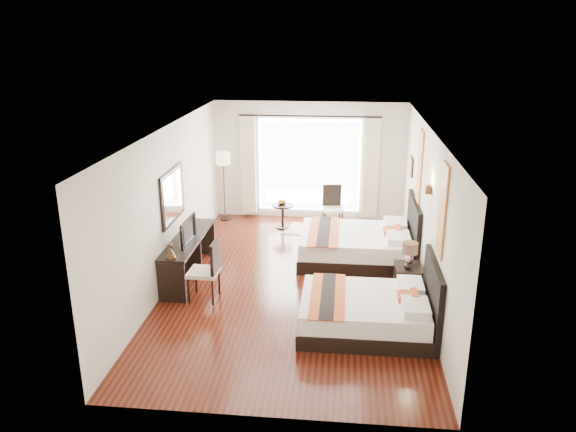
# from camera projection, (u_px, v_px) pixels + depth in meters

# --- Properties ---
(floor) EXTENTS (4.50, 7.50, 0.01)m
(floor) POSITION_uv_depth(u_px,v_px,m) (295.00, 283.00, 10.22)
(floor) COLOR #390C0A
(floor) RESTS_ON ground
(ceiling) EXTENTS (4.50, 7.50, 0.02)m
(ceiling) POSITION_uv_depth(u_px,v_px,m) (296.00, 130.00, 9.33)
(ceiling) COLOR white
(ceiling) RESTS_ON wall_headboard
(wall_headboard) EXTENTS (0.01, 7.50, 2.80)m
(wall_headboard) POSITION_uv_depth(u_px,v_px,m) (426.00, 213.00, 9.55)
(wall_headboard) COLOR silver
(wall_headboard) RESTS_ON floor
(wall_desk) EXTENTS (0.01, 7.50, 2.80)m
(wall_desk) POSITION_uv_depth(u_px,v_px,m) (170.00, 205.00, 9.99)
(wall_desk) COLOR silver
(wall_desk) RESTS_ON floor
(wall_window) EXTENTS (4.50, 0.01, 2.80)m
(wall_window) POSITION_uv_depth(u_px,v_px,m) (309.00, 161.00, 13.30)
(wall_window) COLOR silver
(wall_window) RESTS_ON floor
(wall_entry) EXTENTS (4.50, 0.01, 2.80)m
(wall_entry) POSITION_uv_depth(u_px,v_px,m) (265.00, 312.00, 6.24)
(wall_entry) COLOR silver
(wall_entry) RESTS_ON floor
(window_glass) EXTENTS (2.40, 0.02, 2.20)m
(window_glass) POSITION_uv_depth(u_px,v_px,m) (309.00, 165.00, 13.32)
(window_glass) COLOR white
(window_glass) RESTS_ON wall_window
(sheer_curtain) EXTENTS (2.30, 0.02, 2.10)m
(sheer_curtain) POSITION_uv_depth(u_px,v_px,m) (309.00, 166.00, 13.26)
(sheer_curtain) COLOR white
(sheer_curtain) RESTS_ON wall_window
(drape_left) EXTENTS (0.35, 0.14, 2.35)m
(drape_left) POSITION_uv_depth(u_px,v_px,m) (248.00, 166.00, 13.37)
(drape_left) COLOR beige
(drape_left) RESTS_ON floor
(drape_right) EXTENTS (0.35, 0.14, 2.35)m
(drape_right) POSITION_uv_depth(u_px,v_px,m) (371.00, 169.00, 13.09)
(drape_right) COLOR beige
(drape_right) RESTS_ON floor
(art_panel_near) EXTENTS (0.03, 0.50, 1.35)m
(art_panel_near) POSITION_uv_depth(u_px,v_px,m) (442.00, 210.00, 7.94)
(art_panel_near) COLOR #983B16
(art_panel_near) RESTS_ON wall_headboard
(art_panel_far) EXTENTS (0.03, 0.50, 1.35)m
(art_panel_far) POSITION_uv_depth(u_px,v_px,m) (420.00, 166.00, 10.47)
(art_panel_far) COLOR #983B16
(art_panel_far) RESTS_ON wall_headboard
(wall_sconce) EXTENTS (0.10, 0.14, 0.14)m
(wall_sconce) POSITION_uv_depth(u_px,v_px,m) (428.00, 189.00, 9.10)
(wall_sconce) COLOR #472C19
(wall_sconce) RESTS_ON wall_headboard
(mirror_frame) EXTENTS (0.04, 1.25, 0.95)m
(mirror_frame) POSITION_uv_depth(u_px,v_px,m) (172.00, 196.00, 10.04)
(mirror_frame) COLOR black
(mirror_frame) RESTS_ON wall_desk
(mirror_glass) EXTENTS (0.01, 1.12, 0.82)m
(mirror_glass) POSITION_uv_depth(u_px,v_px,m) (174.00, 196.00, 10.03)
(mirror_glass) COLOR white
(mirror_glass) RESTS_ON mirror_frame
(bed_near) EXTENTS (2.03, 1.58, 1.14)m
(bed_near) POSITION_uv_depth(u_px,v_px,m) (370.00, 311.00, 8.56)
(bed_near) COLOR black
(bed_near) RESTS_ON floor
(bed_far) EXTENTS (2.25, 1.75, 1.27)m
(bed_far) POSITION_uv_depth(u_px,v_px,m) (360.00, 245.00, 11.09)
(bed_far) COLOR black
(bed_far) RESTS_ON floor
(nightstand) EXTENTS (0.46, 0.57, 0.54)m
(nightstand) POSITION_uv_depth(u_px,v_px,m) (408.00, 281.00, 9.64)
(nightstand) COLOR black
(nightstand) RESTS_ON floor
(table_lamp) EXTENTS (0.27, 0.27, 0.42)m
(table_lamp) POSITION_uv_depth(u_px,v_px,m) (410.00, 250.00, 9.61)
(table_lamp) COLOR black
(table_lamp) RESTS_ON nightstand
(vase) EXTENTS (0.15, 0.15, 0.13)m
(vase) POSITION_uv_depth(u_px,v_px,m) (407.00, 268.00, 9.44)
(vase) COLOR black
(vase) RESTS_ON nightstand
(console_desk) EXTENTS (0.50, 2.20, 0.76)m
(console_desk) POSITION_uv_depth(u_px,v_px,m) (189.00, 257.00, 10.39)
(console_desk) COLOR black
(console_desk) RESTS_ON floor
(television) EXTENTS (0.14, 0.80, 0.46)m
(television) POSITION_uv_depth(u_px,v_px,m) (184.00, 231.00, 9.96)
(television) COLOR black
(television) RESTS_ON console_desk
(bronze_figurine) EXTENTS (0.17, 0.17, 0.25)m
(bronze_figurine) POSITION_uv_depth(u_px,v_px,m) (171.00, 252.00, 9.28)
(bronze_figurine) COLOR #472C19
(bronze_figurine) RESTS_ON console_desk
(desk_chair) EXTENTS (0.51, 0.51, 1.06)m
(desk_chair) POSITION_uv_depth(u_px,v_px,m) (205.00, 281.00, 9.50)
(desk_chair) COLOR beige
(desk_chair) RESTS_ON floor
(floor_lamp) EXTENTS (0.33, 0.33, 1.66)m
(floor_lamp) POSITION_uv_depth(u_px,v_px,m) (223.00, 163.00, 13.13)
(floor_lamp) COLOR black
(floor_lamp) RESTS_ON floor
(side_table) EXTENTS (0.49, 0.49, 0.56)m
(side_table) POSITION_uv_depth(u_px,v_px,m) (283.00, 216.00, 12.91)
(side_table) COLOR black
(side_table) RESTS_ON floor
(fruit_bowl) EXTENTS (0.26, 0.26, 0.05)m
(fruit_bowl) POSITION_uv_depth(u_px,v_px,m) (282.00, 203.00, 12.85)
(fruit_bowl) COLOR #472719
(fruit_bowl) RESTS_ON side_table
(window_chair) EXTENTS (0.53, 0.53, 0.99)m
(window_chair) POSITION_uv_depth(u_px,v_px,m) (332.00, 215.00, 12.91)
(window_chair) COLOR beige
(window_chair) RESTS_ON floor
(jute_rug) EXTENTS (1.38, 1.10, 0.01)m
(jute_rug) POSITION_uv_depth(u_px,v_px,m) (313.00, 231.00, 12.81)
(jute_rug) COLOR tan
(jute_rug) RESTS_ON floor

